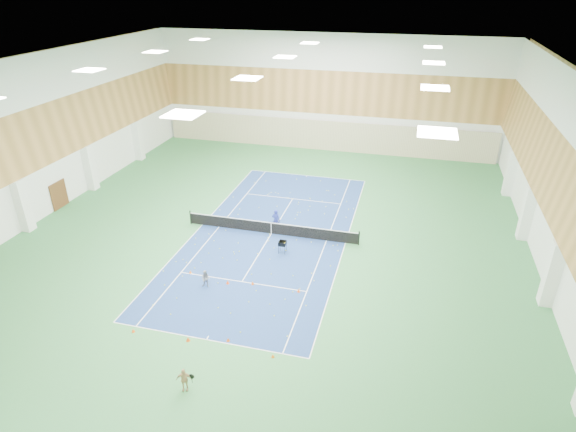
{
  "coord_description": "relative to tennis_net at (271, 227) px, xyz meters",
  "views": [
    {
      "loc": [
        9.08,
        -29.66,
        16.99
      ],
      "look_at": [
        1.46,
        -0.72,
        2.0
      ],
      "focal_mm": 30.0,
      "sensor_mm": 36.0,
      "label": 1
    }
  ],
  "objects": [
    {
      "name": "coach",
      "position": [
        0.2,
        0.6,
        0.31
      ],
      "size": [
        0.66,
        0.46,
        1.72
      ],
      "primitive_type": "imported",
      "rotation": [
        0.0,
        0.0,
        3.06
      ],
      "color": "navy",
      "rests_on": "ground"
    },
    {
      "name": "child_court",
      "position": [
        -1.93,
        -7.42,
        0.01
      ],
      "size": [
        0.56,
        0.45,
        1.11
      ],
      "primitive_type": "imported",
      "rotation": [
        0.0,
        0.0,
        0.05
      ],
      "color": "gray",
      "rests_on": "ground"
    },
    {
      "name": "child_apron",
      "position": [
        0.41,
        -15.25,
        0.06
      ],
      "size": [
        0.78,
        0.5,
        1.23
      ],
      "primitive_type": "imported",
      "rotation": [
        0.0,
        0.0,
        0.3
      ],
      "color": "tan",
      "rests_on": "ground"
    },
    {
      "name": "cone_svc_a",
      "position": [
        -3.5,
        -6.33,
        -0.44
      ],
      "size": [
        0.19,
        0.19,
        0.21
      ],
      "primitive_type": "cone",
      "color": "#EE5E0C",
      "rests_on": "ground"
    },
    {
      "name": "cone_base_a",
      "position": [
        -4.01,
        -12.3,
        -0.45
      ],
      "size": [
        0.18,
        0.18,
        0.2
      ],
      "primitive_type": "cone",
      "color": "#FF540D",
      "rests_on": "ground"
    },
    {
      "name": "ceiling_light_grid",
      "position": [
        0.0,
        0.0,
        11.37
      ],
      "size": [
        21.4,
        25.4,
        0.06
      ],
      "primitive_type": null,
      "color": "white",
      "rests_on": "room_shell"
    },
    {
      "name": "tennis_net",
      "position": [
        0.0,
        0.0,
        0.0
      ],
      "size": [
        12.8,
        0.1,
        1.1
      ],
      "primitive_type": null,
      "color": "black",
      "rests_on": "ground"
    },
    {
      "name": "cone_base_c",
      "position": [
        1.13,
        -11.69,
        -0.44
      ],
      "size": [
        0.19,
        0.19,
        0.21
      ],
      "primitive_type": "cone",
      "color": "#DA500B",
      "rests_on": "ground"
    },
    {
      "name": "room_shell",
      "position": [
        0.0,
        0.0,
        5.45
      ],
      "size": [
        36.0,
        40.0,
        12.0
      ],
      "primitive_type": null,
      "color": "white",
      "rests_on": "ground"
    },
    {
      "name": "cone_base_b",
      "position": [
        -0.89,
        -12.2,
        -0.43
      ],
      "size": [
        0.22,
        0.22,
        0.24
      ],
      "primitive_type": "cone",
      "color": "#F2480C",
      "rests_on": "ground"
    },
    {
      "name": "wood_cladding",
      "position": [
        0.0,
        0.0,
        7.45
      ],
      "size": [
        36.0,
        40.0,
        8.0
      ],
      "primitive_type": null,
      "color": "#B47F43",
      "rests_on": "room_shell"
    },
    {
      "name": "cone_svc_b",
      "position": [
        -0.78,
        -6.82,
        -0.43
      ],
      "size": [
        0.22,
        0.22,
        0.24
      ],
      "primitive_type": "cone",
      "color": "#FF460D",
      "rests_on": "ground"
    },
    {
      "name": "cone_base_d",
      "position": [
        3.71,
        -12.23,
        -0.45
      ],
      "size": [
        0.18,
        0.18,
        0.19
      ],
      "primitive_type": "cone",
      "color": "orange",
      "rests_on": "ground"
    },
    {
      "name": "cone_svc_d",
      "position": [
        3.65,
        -6.54,
        -0.44
      ],
      "size": [
        0.21,
        0.21,
        0.23
      ],
      "primitive_type": "cone",
      "color": "#FF510D",
      "rests_on": "ground"
    },
    {
      "name": "ground",
      "position": [
        0.0,
        0.0,
        -0.55
      ],
      "size": [
        40.0,
        40.0,
        0.0
      ],
      "primitive_type": "plane",
      "color": "#31743E",
      "rests_on": "ground"
    },
    {
      "name": "back_curtain",
      "position": [
        0.0,
        19.75,
        1.05
      ],
      "size": [
        35.4,
        0.16,
        3.2
      ],
      "primitive_type": "cube",
      "color": "#C6B793",
      "rests_on": "ground"
    },
    {
      "name": "ball_cart",
      "position": [
        1.51,
        -2.39,
        -0.1
      ],
      "size": [
        0.52,
        0.52,
        0.9
      ],
      "primitive_type": null,
      "rotation": [
        0.0,
        0.0,
        0.01
      ],
      "color": "black",
      "rests_on": "ground"
    },
    {
      "name": "tennis_balls_scatter",
      "position": [
        0.0,
        0.0,
        -0.5
      ],
      "size": [
        10.57,
        22.77,
        0.07
      ],
      "primitive_type": null,
      "color": "#EAF429",
      "rests_on": "ground"
    },
    {
      "name": "court_surface",
      "position": [
        0.0,
        0.0,
        -0.55
      ],
      "size": [
        10.97,
        23.77,
        0.01
      ],
      "primitive_type": "cube",
      "color": "navy",
      "rests_on": "ground"
    },
    {
      "name": "door_left_b",
      "position": [
        -17.92,
        0.0,
        0.55
      ],
      "size": [
        0.08,
        1.8,
        2.2
      ],
      "primitive_type": "cube",
      "color": "#593319",
      "rests_on": "ground"
    },
    {
      "name": "cone_svc_c",
      "position": [
        0.73,
        -6.49,
        -0.44
      ],
      "size": [
        0.2,
        0.2,
        0.22
      ],
      "primitive_type": "cone",
      "color": "#FF5A0D",
      "rests_on": "ground"
    }
  ]
}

